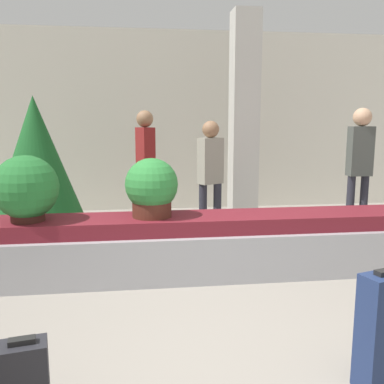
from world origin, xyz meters
name	(u,v)px	position (x,y,z in m)	size (l,w,h in m)	color
ground_plane	(221,351)	(0.00, 0.00, 0.00)	(18.00, 18.00, 0.00)	gray
back_wall	(167,122)	(0.00, 5.07, 1.60)	(18.00, 0.06, 3.20)	beige
carousel	(192,246)	(0.00, 1.57, 0.30)	(6.39, 0.75, 0.64)	#9E9EA3
pillar	(244,122)	(1.05, 3.59, 1.60)	(0.39, 0.39, 3.20)	beige
suitcase_2	(25,384)	(-1.18, -0.60, 0.24)	(0.27, 0.21, 0.50)	#232328
suitcase_3	(384,330)	(0.91, -0.51, 0.36)	(0.35, 0.25, 0.75)	navy
potted_plant_0	(152,188)	(-0.42, 1.58, 0.93)	(0.54, 0.54, 0.61)	#4C2319
potted_plant_1	(26,189)	(-1.64, 1.53, 0.96)	(0.63, 0.63, 0.65)	#381914
traveler_0	(146,158)	(-0.43, 3.61, 1.07)	(0.31, 0.37, 1.77)	#282833
traveler_1	(360,159)	(2.51, 2.80, 1.09)	(0.32, 0.25, 1.79)	#282833
traveler_2	(210,170)	(0.42, 2.89, 0.96)	(0.37, 0.31, 1.62)	#282833
decorated_tree	(37,165)	(-1.85, 2.96, 1.06)	(1.28, 1.28, 1.94)	#4C331E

